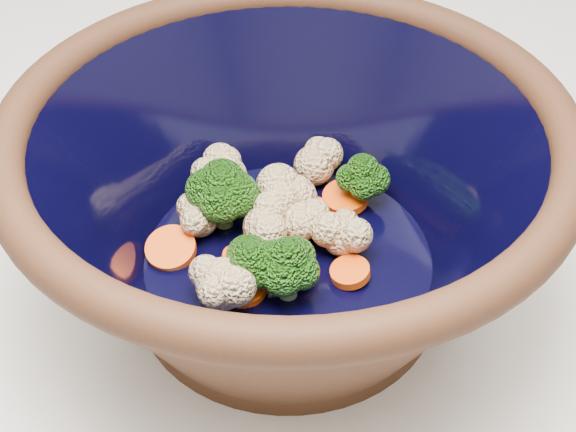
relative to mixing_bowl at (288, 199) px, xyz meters
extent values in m
cylinder|color=black|center=(0.00, 0.00, -0.08)|extent=(0.20, 0.20, 0.01)
torus|color=black|center=(0.00, 0.00, 0.05)|extent=(0.33, 0.33, 0.02)
cylinder|color=black|center=(0.00, 0.00, -0.05)|extent=(0.19, 0.19, 0.00)
cylinder|color=#608442|center=(0.04, 0.06, -0.04)|extent=(0.01, 0.01, 0.02)
ellipsoid|color=#275E12|center=(0.04, 0.06, -0.02)|extent=(0.03, 0.03, 0.03)
cylinder|color=#608442|center=(0.01, -0.03, -0.04)|extent=(0.01, 0.01, 0.02)
ellipsoid|color=#275E12|center=(0.01, -0.03, -0.02)|extent=(0.04, 0.04, 0.03)
cylinder|color=#608442|center=(-0.02, -0.04, -0.04)|extent=(0.01, 0.01, 0.02)
ellipsoid|color=#275E12|center=(-0.02, -0.04, -0.02)|extent=(0.04, 0.04, 0.03)
cylinder|color=#608442|center=(-0.05, 0.02, -0.04)|extent=(0.01, 0.01, 0.02)
ellipsoid|color=#275E12|center=(-0.05, 0.02, -0.02)|extent=(0.04, 0.04, 0.04)
sphere|color=beige|center=(0.00, 0.08, -0.03)|extent=(0.03, 0.03, 0.03)
sphere|color=beige|center=(-0.05, 0.05, -0.03)|extent=(0.03, 0.03, 0.03)
sphere|color=beige|center=(0.00, 0.04, -0.03)|extent=(0.03, 0.03, 0.03)
sphere|color=beige|center=(-0.06, 0.01, -0.04)|extent=(0.03, 0.03, 0.03)
sphere|color=beige|center=(0.03, 0.01, -0.04)|extent=(0.03, 0.03, 0.03)
sphere|color=beige|center=(-0.02, 0.01, -0.03)|extent=(0.03, 0.03, 0.03)
sphere|color=beige|center=(0.00, 0.02, -0.04)|extent=(0.03, 0.03, 0.03)
sphere|color=beige|center=(-0.03, -0.05, -0.03)|extent=(0.03, 0.03, 0.03)
cylinder|color=#F1450A|center=(0.00, 0.00, -0.04)|extent=(0.03, 0.03, 0.01)
cylinder|color=#F1450A|center=(0.00, 0.04, -0.04)|extent=(0.03, 0.03, 0.01)
cylinder|color=#F1450A|center=(-0.02, -0.04, -0.04)|extent=(0.03, 0.03, 0.01)
cylinder|color=#F1450A|center=(0.04, -0.01, -0.04)|extent=(0.03, 0.03, 0.01)
cylinder|color=#F1450A|center=(0.03, 0.06, -0.04)|extent=(0.03, 0.03, 0.01)
cylinder|color=#F1450A|center=(-0.07, -0.01, -0.04)|extent=(0.03, 0.03, 0.01)
cylinder|color=#F1450A|center=(0.01, -0.02, -0.04)|extent=(0.03, 0.03, 0.01)
cylinder|color=#F1450A|center=(-0.03, -0.02, -0.04)|extent=(0.03, 0.03, 0.01)
camera|label=1|loc=(0.07, -0.36, 0.32)|focal=50.00mm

